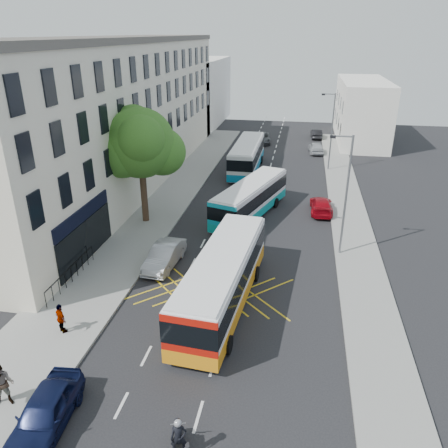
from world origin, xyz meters
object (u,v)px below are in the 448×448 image
at_px(lamp_near, 345,190).
at_px(pedestrian_near, 2,385).
at_px(street_tree, 140,144).
at_px(red_hatchback, 321,205).
at_px(distant_car_grey, 262,138).
at_px(bus_mid, 250,199).
at_px(motorbike, 179,439).
at_px(lamp_far, 331,128).
at_px(parked_car_blue, 45,412).
at_px(pedestrian_far, 61,319).
at_px(bus_near, 223,279).
at_px(distant_car_dark, 316,134).
at_px(parked_car_silver, 164,256).
at_px(bus_far, 247,156).
at_px(distant_car_silver, 316,148).

relative_size(lamp_near, pedestrian_near, 4.08).
xyz_separation_m(street_tree, red_hatchback, (13.74, 4.58, -5.67)).
xyz_separation_m(lamp_near, distant_car_grey, (-8.32, 31.58, -3.94)).
bearing_deg(red_hatchback, lamp_near, 95.60).
bearing_deg(red_hatchback, bus_mid, 16.30).
bearing_deg(motorbike, lamp_far, 62.88).
bearing_deg(bus_mid, lamp_far, 82.41).
relative_size(street_tree, parked_car_blue, 2.06).
xyz_separation_m(lamp_near, red_hatchback, (-0.97, 7.54, -3.99)).
distance_m(red_hatchback, pedestrian_far, 22.84).
relative_size(bus_mid, pedestrian_near, 5.28).
bearing_deg(bus_near, bus_mid, 94.91).
distance_m(red_hatchback, distant_car_dark, 28.27).
bearing_deg(parked_car_silver, parked_car_blue, -88.41).
relative_size(street_tree, motorbike, 4.57).
distance_m(pedestrian_near, pedestrian_far, 4.67).
bearing_deg(distant_car_grey, parked_car_blue, -101.51).
bearing_deg(parked_car_silver, red_hatchback, 52.22).
relative_size(bus_mid, pedestrian_far, 6.48).
relative_size(motorbike, distant_car_dark, 0.49).
bearing_deg(parked_car_silver, distant_car_dark, 80.14).
height_order(bus_mid, parked_car_silver, bus_mid).
bearing_deg(lamp_near, pedestrian_near, -131.20).
distance_m(motorbike, distant_car_dark, 52.91).
bearing_deg(parked_car_silver, lamp_far, 69.35).
height_order(lamp_near, pedestrian_far, lamp_near).
xyz_separation_m(distant_car_grey, pedestrian_near, (-5.58, -47.45, 0.46)).
relative_size(street_tree, pedestrian_far, 5.52).
bearing_deg(red_hatchback, pedestrian_near, 59.40).
bearing_deg(bus_mid, bus_far, 116.11).
height_order(parked_car_blue, pedestrian_near, pedestrian_near).
height_order(motorbike, pedestrian_near, pedestrian_near).
distance_m(parked_car_blue, pedestrian_far, 5.72).
height_order(distant_car_silver, pedestrian_near, pedestrian_near).
xyz_separation_m(motorbike, pedestrian_far, (-7.55, 5.60, 0.12)).
height_order(lamp_far, parked_car_blue, lamp_far).
distance_m(motorbike, pedestrian_far, 9.40).
relative_size(lamp_near, red_hatchback, 1.86).
distance_m(bus_mid, distant_car_silver, 22.35).
relative_size(bus_mid, parked_car_blue, 2.42).
relative_size(street_tree, bus_far, 0.79).
bearing_deg(distant_car_grey, distant_car_silver, -38.12).
distance_m(bus_far, pedestrian_near, 34.66).
relative_size(parked_car_silver, red_hatchback, 1.02).
distance_m(bus_far, distant_car_silver, 11.70).
bearing_deg(red_hatchback, distant_car_dark, -91.67).
xyz_separation_m(street_tree, parked_car_blue, (2.95, -19.44, -5.56)).
xyz_separation_m(distant_car_silver, pedestrian_far, (-12.87, -38.52, 0.26)).
relative_size(parked_car_blue, distant_car_silver, 1.06).
bearing_deg(red_hatchback, motorbike, 75.62).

